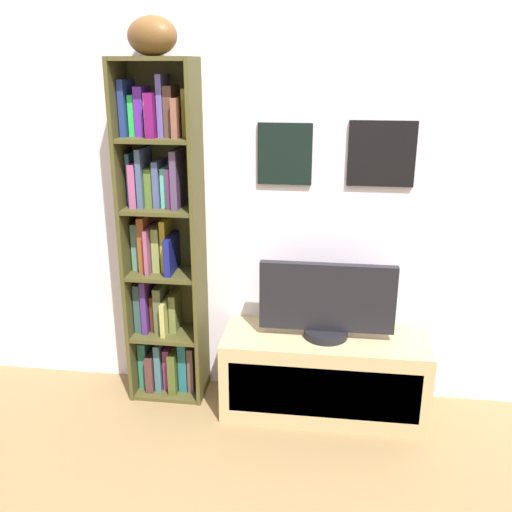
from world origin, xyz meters
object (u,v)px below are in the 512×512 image
(bookshelf, at_px, (162,244))
(tv_stand, at_px, (324,373))
(football, at_px, (152,36))
(television, at_px, (327,302))

(bookshelf, relative_size, tv_stand, 1.70)
(football, distance_m, television, 1.49)
(football, bearing_deg, bookshelf, 120.34)
(tv_stand, bearing_deg, bookshelf, 173.50)
(bookshelf, distance_m, football, 1.00)
(bookshelf, xyz_separation_m, television, (0.86, -0.10, -0.24))
(television, bearing_deg, tv_stand, -90.00)
(television, bearing_deg, football, 175.45)
(tv_stand, xyz_separation_m, television, (-0.00, 0.00, 0.40))
(bookshelf, distance_m, tv_stand, 1.07)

